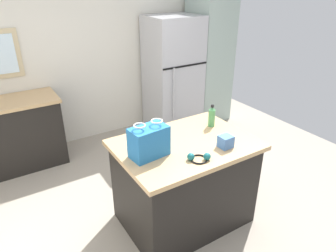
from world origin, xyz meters
name	(u,v)px	position (x,y,z in m)	size (l,w,h in m)	color
ground	(167,218)	(0.00, 0.00, 0.00)	(5.97, 5.97, 0.00)	#9E9384
back_wall	(82,56)	(-0.02, 2.26, 1.26)	(4.98, 0.13, 2.51)	silver
kitchen_island	(184,182)	(0.15, -0.08, 0.45)	(1.27, 0.92, 0.89)	black
refrigerator	(173,75)	(1.26, 1.85, 0.89)	(0.79, 0.70, 1.77)	#B7B7BC
tall_cabinet	(209,54)	(1.97, 1.85, 1.13)	(0.59, 0.63, 2.26)	#9EB2A8
shopping_bag	(149,142)	(-0.24, -0.10, 1.03)	(0.34, 0.22, 0.31)	#236BAD
small_box	(226,142)	(0.41, -0.33, 0.95)	(0.12, 0.11, 0.11)	#4775B7
bottle	(212,117)	(0.58, 0.07, 1.00)	(0.07, 0.07, 0.23)	#4C9956
ear_defenders	(199,158)	(0.07, -0.38, 0.92)	(0.21, 0.21, 0.06)	black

